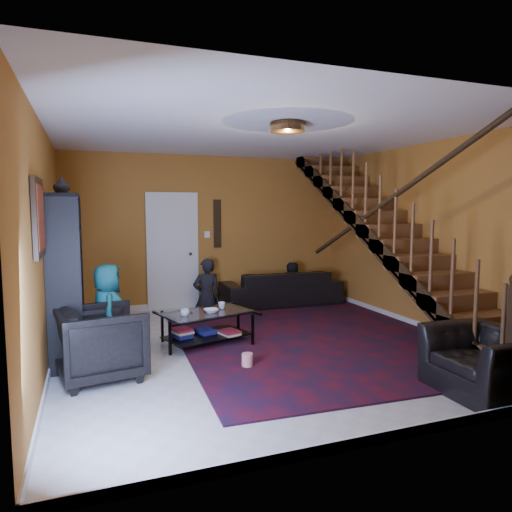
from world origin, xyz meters
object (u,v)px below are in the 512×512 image
(armchair_right, at_px, (484,362))
(armchair_left, at_px, (101,343))
(bookshelf, at_px, (68,277))
(sofa, at_px, (281,288))
(coffee_table, at_px, (207,326))

(armchair_right, bearing_deg, armchair_left, -115.39)
(bookshelf, distance_m, sofa, 4.10)
(armchair_right, xyz_separation_m, coffee_table, (-2.18, 2.57, -0.06))
(armchair_right, bearing_deg, sofa, -176.60)
(bookshelf, xyz_separation_m, armchair_left, (0.35, -1.13, -0.57))
(bookshelf, relative_size, armchair_right, 2.04)
(sofa, relative_size, armchair_left, 2.59)
(sofa, xyz_separation_m, coffee_table, (-1.95, -1.98, -0.07))
(armchair_left, bearing_deg, armchair_right, -125.75)
(armchair_left, xyz_separation_m, armchair_right, (3.55, -1.72, -0.08))
(bookshelf, bearing_deg, armchair_left, -72.50)
(bookshelf, distance_m, armchair_left, 1.31)
(bookshelf, bearing_deg, coffee_table, -9.26)
(sofa, distance_m, coffee_table, 2.78)
(bookshelf, bearing_deg, armchair_right, -36.12)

